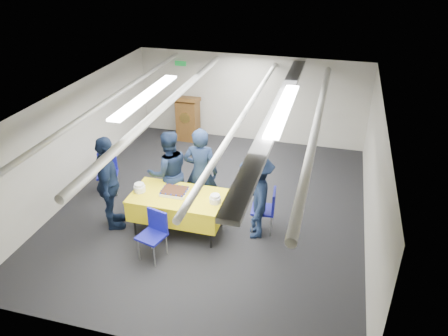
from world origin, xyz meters
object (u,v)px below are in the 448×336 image
(chair_left, at_px, (108,169))
(sailor_a, at_px, (201,173))
(podium, at_px, (188,118))
(chair_near, at_px, (154,230))
(sailor_c, at_px, (109,184))
(sailor_d, at_px, (256,196))
(serving_table, at_px, (178,205))
(chair_right, at_px, (268,206))
(sailor_b, at_px, (169,173))
(sheet_cake, at_px, (174,191))

(chair_left, relative_size, sailor_a, 0.47)
(podium, height_order, chair_near, podium)
(podium, bearing_deg, sailor_a, -66.53)
(chair_near, distance_m, sailor_c, 1.34)
(chair_near, xyz_separation_m, sailor_d, (1.54, 1.04, 0.29))
(sailor_a, bearing_deg, chair_left, -12.45)
(serving_table, distance_m, chair_near, 0.80)
(serving_table, height_order, chair_right, chair_right)
(chair_right, bearing_deg, chair_left, 171.68)
(sailor_b, bearing_deg, sailor_d, 134.10)
(chair_right, bearing_deg, chair_near, -144.86)
(sheet_cake, bearing_deg, sailor_c, -168.52)
(serving_table, bearing_deg, chair_near, -99.48)
(sailor_b, bearing_deg, sheet_cake, 85.56)
(sailor_a, height_order, sailor_b, sailor_a)
(chair_right, xyz_separation_m, sailor_a, (-1.36, 0.24, 0.39))
(chair_right, height_order, sailor_c, sailor_c)
(serving_table, relative_size, sailor_b, 0.99)
(sheet_cake, bearing_deg, podium, 105.95)
(sailor_a, xyz_separation_m, sailor_b, (-0.63, -0.07, -0.06))
(serving_table, xyz_separation_m, chair_right, (1.60, 0.43, -0.03))
(sheet_cake, xyz_separation_m, sailor_d, (1.48, 0.20, 0.01))
(sheet_cake, relative_size, sailor_d, 0.29)
(sheet_cake, height_order, sailor_a, sailor_a)
(sheet_cake, distance_m, sailor_d, 1.50)
(serving_table, distance_m, sailor_d, 1.45)
(sailor_b, xyz_separation_m, sailor_c, (-0.86, -0.79, 0.06))
(chair_left, relative_size, sailor_c, 0.47)
(chair_right, relative_size, sailor_b, 0.50)
(chair_left, height_order, sailor_d, sailor_d)
(chair_left, bearing_deg, sailor_a, -7.17)
(sheet_cake, relative_size, sailor_b, 0.28)
(sailor_a, distance_m, sailor_c, 1.73)
(serving_table, bearing_deg, sailor_b, 123.40)
(chair_right, xyz_separation_m, sailor_d, (-0.19, -0.18, 0.29))
(sheet_cake, relative_size, sailor_a, 0.26)
(podium, bearing_deg, chair_near, -77.40)
(sheet_cake, relative_size, sailor_c, 0.26)
(serving_table, xyz_separation_m, sailor_d, (1.41, 0.25, 0.27))
(serving_table, relative_size, podium, 1.36)
(podium, relative_size, chair_near, 1.44)
(chair_right, bearing_deg, sailor_b, 175.02)
(serving_table, bearing_deg, chair_right, 15.04)
(chair_near, bearing_deg, chair_left, 136.31)
(sailor_a, bearing_deg, chair_right, 164.57)
(chair_left, distance_m, sailor_c, 1.39)
(sheet_cake, distance_m, chair_left, 2.10)
(sailor_c, bearing_deg, chair_near, -143.73)
(podium, relative_size, sailor_c, 0.68)
(chair_near, bearing_deg, sheet_cake, 86.14)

